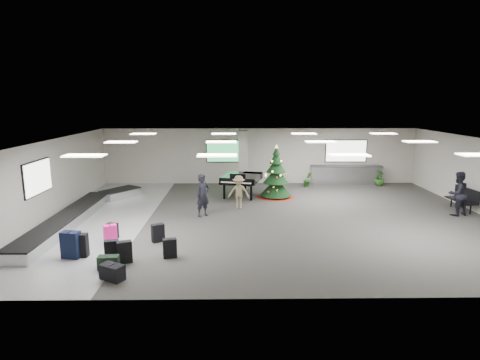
{
  "coord_description": "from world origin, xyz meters",
  "views": [
    {
      "loc": [
        -1.49,
        -16.04,
        4.77
      ],
      "look_at": [
        -1.24,
        1.0,
        1.38
      ],
      "focal_mm": 30.0,
      "sensor_mm": 36.0,
      "label": 1
    }
  ],
  "objects_px": {
    "pink_suitcase": "(110,235)",
    "service_counter": "(346,175)",
    "grand_piano": "(241,179)",
    "traveler_b": "(239,192)",
    "traveler_bench": "(458,194)",
    "potted_plant_left": "(308,179)",
    "christmas_tree": "(276,179)",
    "bench": "(464,198)",
    "traveler_a": "(203,195)",
    "potted_plant_right": "(380,178)",
    "baggage_carousel": "(80,213)"
  },
  "relations": [
    {
      "from": "grand_piano",
      "to": "traveler_b",
      "type": "height_order",
      "value": "traveler_b"
    },
    {
      "from": "potted_plant_right",
      "to": "traveler_bench",
      "type": "bearing_deg",
      "value": -79.95
    },
    {
      "from": "baggage_carousel",
      "to": "service_counter",
      "type": "height_order",
      "value": "service_counter"
    },
    {
      "from": "baggage_carousel",
      "to": "potted_plant_left",
      "type": "relative_size",
      "value": 11.5
    },
    {
      "from": "pink_suitcase",
      "to": "traveler_a",
      "type": "xyz_separation_m",
      "value": [
        2.87,
        3.29,
        0.56
      ]
    },
    {
      "from": "grand_piano",
      "to": "traveler_b",
      "type": "bearing_deg",
      "value": -78.45
    },
    {
      "from": "service_counter",
      "to": "christmas_tree",
      "type": "distance_m",
      "value": 5.41
    },
    {
      "from": "bench",
      "to": "traveler_a",
      "type": "height_order",
      "value": "traveler_a"
    },
    {
      "from": "pink_suitcase",
      "to": "potted_plant_right",
      "type": "height_order",
      "value": "potted_plant_right"
    },
    {
      "from": "bench",
      "to": "potted_plant_right",
      "type": "height_order",
      "value": "bench"
    },
    {
      "from": "christmas_tree",
      "to": "traveler_a",
      "type": "height_order",
      "value": "christmas_tree"
    },
    {
      "from": "service_counter",
      "to": "christmas_tree",
      "type": "bearing_deg",
      "value": -144.66
    },
    {
      "from": "service_counter",
      "to": "potted_plant_left",
      "type": "height_order",
      "value": "service_counter"
    },
    {
      "from": "baggage_carousel",
      "to": "potted_plant_right",
      "type": "relative_size",
      "value": 10.66
    },
    {
      "from": "service_counter",
      "to": "pink_suitcase",
      "type": "relative_size",
      "value": 5.89
    },
    {
      "from": "pink_suitcase",
      "to": "traveler_bench",
      "type": "xyz_separation_m",
      "value": [
        13.55,
        3.28,
        0.6
      ]
    },
    {
      "from": "traveler_a",
      "to": "traveler_bench",
      "type": "relative_size",
      "value": 0.95
    },
    {
      "from": "traveler_bench",
      "to": "baggage_carousel",
      "type": "bearing_deg",
      "value": -15.99
    },
    {
      "from": "potted_plant_left",
      "to": "potted_plant_right",
      "type": "xyz_separation_m",
      "value": [
        4.17,
        0.26,
        0.03
      ]
    },
    {
      "from": "traveler_b",
      "to": "service_counter",
      "type": "bearing_deg",
      "value": 47.29
    },
    {
      "from": "baggage_carousel",
      "to": "traveler_bench",
      "type": "distance_m",
      "value": 15.74
    },
    {
      "from": "potted_plant_left",
      "to": "baggage_carousel",
      "type": "bearing_deg",
      "value": -149.96
    },
    {
      "from": "christmas_tree",
      "to": "traveler_b",
      "type": "relative_size",
      "value": 1.77
    },
    {
      "from": "baggage_carousel",
      "to": "christmas_tree",
      "type": "relative_size",
      "value": 3.66
    },
    {
      "from": "pink_suitcase",
      "to": "christmas_tree",
      "type": "relative_size",
      "value": 0.26
    },
    {
      "from": "baggage_carousel",
      "to": "service_counter",
      "type": "relative_size",
      "value": 2.4
    },
    {
      "from": "traveler_b",
      "to": "traveler_bench",
      "type": "bearing_deg",
      "value": -0.19
    },
    {
      "from": "service_counter",
      "to": "traveler_b",
      "type": "distance_m",
      "value": 8.2
    },
    {
      "from": "traveler_a",
      "to": "potted_plant_left",
      "type": "distance_m",
      "value": 7.95
    },
    {
      "from": "traveler_b",
      "to": "traveler_bench",
      "type": "relative_size",
      "value": 0.8
    },
    {
      "from": "baggage_carousel",
      "to": "service_counter",
      "type": "distance_m",
      "value": 14.5
    },
    {
      "from": "traveler_a",
      "to": "traveler_b",
      "type": "height_order",
      "value": "traveler_a"
    },
    {
      "from": "bench",
      "to": "traveler_a",
      "type": "bearing_deg",
      "value": 177.57
    },
    {
      "from": "traveler_a",
      "to": "potted_plant_right",
      "type": "bearing_deg",
      "value": -10.27
    },
    {
      "from": "baggage_carousel",
      "to": "traveler_b",
      "type": "height_order",
      "value": "traveler_b"
    },
    {
      "from": "service_counter",
      "to": "pink_suitcase",
      "type": "xyz_separation_m",
      "value": [
        -10.67,
        -9.75,
        -0.21
      ]
    },
    {
      "from": "pink_suitcase",
      "to": "bench",
      "type": "relative_size",
      "value": 0.42
    },
    {
      "from": "traveler_bench",
      "to": "potted_plant_right",
      "type": "xyz_separation_m",
      "value": [
        -1.08,
        6.06,
        -0.48
      ]
    },
    {
      "from": "service_counter",
      "to": "potted_plant_right",
      "type": "relative_size",
      "value": 4.45
    },
    {
      "from": "traveler_a",
      "to": "potted_plant_left",
      "type": "relative_size",
      "value": 2.12
    },
    {
      "from": "service_counter",
      "to": "grand_piano",
      "type": "distance_m",
      "value": 6.81
    },
    {
      "from": "christmas_tree",
      "to": "baggage_carousel",
      "type": "bearing_deg",
      "value": -156.84
    },
    {
      "from": "baggage_carousel",
      "to": "traveler_a",
      "type": "relative_size",
      "value": 5.43
    },
    {
      "from": "baggage_carousel",
      "to": "bench",
      "type": "relative_size",
      "value": 5.89
    },
    {
      "from": "pink_suitcase",
      "to": "service_counter",
      "type": "bearing_deg",
      "value": 14.84
    },
    {
      "from": "baggage_carousel",
      "to": "service_counter",
      "type": "xyz_separation_m",
      "value": [
        12.84,
        6.73,
        0.33
      ]
    },
    {
      "from": "traveler_bench",
      "to": "potted_plant_left",
      "type": "bearing_deg",
      "value": -64.79
    },
    {
      "from": "pink_suitcase",
      "to": "potted_plant_left",
      "type": "bearing_deg",
      "value": 19.96
    },
    {
      "from": "traveler_b",
      "to": "christmas_tree",
      "type": "bearing_deg",
      "value": 55.99
    },
    {
      "from": "traveler_a",
      "to": "potted_plant_right",
      "type": "distance_m",
      "value": 11.36
    }
  ]
}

